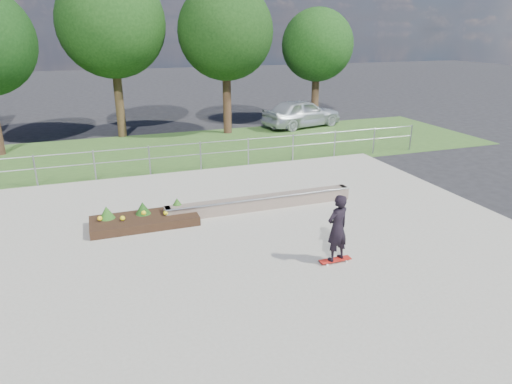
% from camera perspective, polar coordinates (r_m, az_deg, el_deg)
% --- Properties ---
extents(ground, '(120.00, 120.00, 0.00)m').
position_cam_1_polar(ground, '(11.75, 1.55, -7.50)').
color(ground, black).
rests_on(ground, ground).
extents(grass_verge, '(30.00, 8.00, 0.02)m').
position_cam_1_polar(grass_verge, '(21.75, -8.96, 5.18)').
color(grass_verge, '#305220').
rests_on(grass_verge, ground).
extents(concrete_slab, '(15.00, 15.00, 0.06)m').
position_cam_1_polar(concrete_slab, '(11.74, 1.55, -7.37)').
color(concrete_slab, gray).
rests_on(concrete_slab, ground).
extents(fence, '(20.06, 0.06, 1.20)m').
position_cam_1_polar(fence, '(18.24, -6.95, 4.94)').
color(fence, '#989AA0').
rests_on(fence, ground).
extents(tree_mid_left, '(5.25, 5.25, 8.25)m').
position_cam_1_polar(tree_mid_left, '(24.77, -17.61, 19.38)').
color(tree_mid_left, '#352515').
rests_on(tree_mid_left, ground).
extents(tree_mid_right, '(4.90, 4.90, 7.70)m').
position_cam_1_polar(tree_mid_right, '(24.69, -3.82, 19.33)').
color(tree_mid_right, '#372116').
rests_on(tree_mid_right, ground).
extents(tree_far_right, '(4.20, 4.20, 6.60)m').
position_cam_1_polar(tree_far_right, '(28.31, 7.67, 17.72)').
color(tree_far_right, '#352415').
rests_on(tree_far_right, ground).
extents(grind_ledge, '(6.00, 0.44, 0.43)m').
position_cam_1_polar(grind_ledge, '(14.24, 0.65, -1.31)').
color(grind_ledge, brown).
rests_on(grind_ledge, concrete_slab).
extents(planter_bed, '(3.00, 1.20, 0.61)m').
position_cam_1_polar(planter_bed, '(13.50, -13.79, -3.22)').
color(planter_bed, black).
rests_on(planter_bed, concrete_slab).
extents(skateboarder, '(0.80, 0.54, 1.73)m').
position_cam_1_polar(skateboarder, '(10.90, 10.13, -4.49)').
color(skateboarder, white).
rests_on(skateboarder, concrete_slab).
extents(parked_car, '(5.06, 2.92, 1.62)m').
position_cam_1_polar(parked_car, '(26.81, 5.74, 9.80)').
color(parked_car, silver).
rests_on(parked_car, ground).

